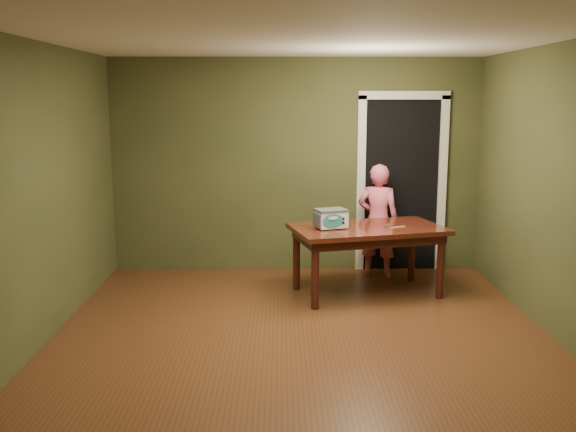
{
  "coord_description": "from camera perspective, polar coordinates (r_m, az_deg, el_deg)",
  "views": [
    {
      "loc": [
        -0.18,
        -5.33,
        2.12
      ],
      "look_at": [
        -0.11,
        1.0,
        0.95
      ],
      "focal_mm": 40.0,
      "sensor_mm": 36.0,
      "label": 1
    }
  ],
  "objects": [
    {
      "name": "baking_pan",
      "position": [
        7.02,
        8.98,
        -0.81
      ],
      "size": [
        0.1,
        0.1,
        0.02
      ],
      "color": "silver",
      "rests_on": "dining_table"
    },
    {
      "name": "room_shell",
      "position": [
        5.35,
        1.3,
        6.05
      ],
      "size": [
        4.52,
        5.02,
        2.61
      ],
      "color": "#494B28",
      "rests_on": "ground"
    },
    {
      "name": "toy_oven",
      "position": [
        6.82,
        3.84,
        -0.17
      ],
      "size": [
        0.39,
        0.32,
        0.21
      ],
      "rotation": [
        0.0,
        0.0,
        0.33
      ],
      "color": "#4C4F54",
      "rests_on": "dining_table"
    },
    {
      "name": "dining_table",
      "position": [
        6.99,
        7.08,
        -1.75
      ],
      "size": [
        1.77,
        1.27,
        0.75
      ],
      "rotation": [
        0.0,
        0.0,
        0.25
      ],
      "color": "#38120C",
      "rests_on": "floor"
    },
    {
      "name": "spatula",
      "position": [
        6.97,
        9.75,
        -0.98
      ],
      "size": [
        0.17,
        0.11,
        0.01
      ],
      "primitive_type": "cube",
      "rotation": [
        0.0,
        0.0,
        0.49
      ],
      "color": "#D8B25D",
      "rests_on": "dining_table"
    },
    {
      "name": "doorway",
      "position": [
        8.31,
        9.65,
        2.97
      ],
      "size": [
        1.1,
        0.66,
        2.25
      ],
      "color": "black",
      "rests_on": "ground"
    },
    {
      "name": "child",
      "position": [
        7.71,
        8.0,
        -0.4
      ],
      "size": [
        0.57,
        0.47,
        1.36
      ],
      "primitive_type": "imported",
      "rotation": [
        0.0,
        0.0,
        2.8
      ],
      "color": "#E65F7C",
      "rests_on": "floor"
    },
    {
      "name": "floor",
      "position": [
        5.74,
        1.23,
        -11.22
      ],
      "size": [
        5.0,
        5.0,
        0.0
      ],
      "primitive_type": "plane",
      "color": "#5F2E1B",
      "rests_on": "ground"
    }
  ]
}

